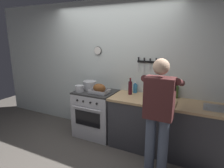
% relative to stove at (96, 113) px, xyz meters
% --- Properties ---
extents(ground_plane, '(8.00, 8.00, 0.00)m').
position_rel_stove_xyz_m(ground_plane, '(0.22, -0.99, -0.45)').
color(ground_plane, '#4C4742').
extents(wall_back, '(6.00, 0.13, 2.60)m').
position_rel_stove_xyz_m(wall_back, '(0.22, 0.36, 0.85)').
color(wall_back, silver).
rests_on(wall_back, ground).
extents(counter_block, '(2.03, 0.65, 0.90)m').
position_rel_stove_xyz_m(counter_block, '(1.43, 0.00, 0.01)').
color(counter_block, '#38383D').
rests_on(counter_block, ground).
extents(stove, '(0.76, 0.67, 0.90)m').
position_rel_stove_xyz_m(stove, '(0.00, 0.00, 0.00)').
color(stove, '#BCBCC1').
rests_on(stove, ground).
extents(person_cook, '(0.51, 0.63, 1.66)m').
position_rel_stove_xyz_m(person_cook, '(1.35, -0.60, 0.50)').
color(person_cook, '#4C566B').
rests_on(person_cook, ground).
extents(roasting_pan, '(0.35, 0.26, 0.18)m').
position_rel_stove_xyz_m(roasting_pan, '(0.13, -0.08, 0.53)').
color(roasting_pan, '#B7B7BC').
rests_on(roasting_pan, stove).
extents(stock_pot, '(0.26, 0.26, 0.16)m').
position_rel_stove_xyz_m(stock_pot, '(-0.19, 0.08, 0.53)').
color(stock_pot, '#B7B7BC').
rests_on(stock_pot, stove).
extents(saucepan, '(0.16, 0.16, 0.12)m').
position_rel_stove_xyz_m(saucepan, '(-0.26, -0.16, 0.51)').
color(saucepan, '#B7B7BC').
rests_on(saucepan, stove).
extents(cutting_board, '(0.36, 0.24, 0.02)m').
position_rel_stove_xyz_m(cutting_board, '(1.33, -0.11, 0.46)').
color(cutting_board, tan).
rests_on(cutting_board, counter_block).
extents(bottle_dish_soap, '(0.07, 0.07, 0.20)m').
position_rel_stove_xyz_m(bottle_dish_soap, '(0.71, 0.25, 0.53)').
color(bottle_dish_soap, '#338CCC').
rests_on(bottle_dish_soap, counter_block).
extents(bottle_soy_sauce, '(0.06, 0.06, 0.18)m').
position_rel_stove_xyz_m(bottle_soy_sauce, '(1.24, 0.04, 0.53)').
color(bottle_soy_sauce, black).
rests_on(bottle_soy_sauce, counter_block).
extents(bottle_wine_red, '(0.07, 0.07, 0.30)m').
position_rel_stove_xyz_m(bottle_wine_red, '(0.67, 0.10, 0.58)').
color(bottle_wine_red, '#47141E').
rests_on(bottle_wine_red, counter_block).
extents(bottle_cooking_oil, '(0.07, 0.07, 0.25)m').
position_rel_stove_xyz_m(bottle_cooking_oil, '(1.21, 0.19, 0.55)').
color(bottle_cooking_oil, gold).
rests_on(bottle_cooking_oil, counter_block).
extents(bottle_olive_oil, '(0.06, 0.06, 0.26)m').
position_rel_stove_xyz_m(bottle_olive_oil, '(1.45, 0.25, 0.56)').
color(bottle_olive_oil, '#385623').
rests_on(bottle_olive_oil, counter_block).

